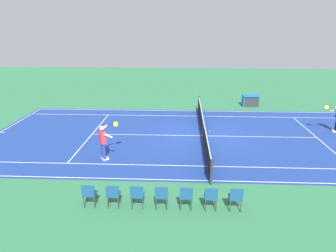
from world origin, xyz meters
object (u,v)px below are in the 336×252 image
object	(u,v)px
tennis_player_near	(103,141)
spectator_chair_5	(113,194)
equipment_cart_tarped	(250,101)
spectator_chair_3	(162,195)
tennis_net	(203,128)
spectator_chair_4	(137,194)
spectator_chair_1	(211,196)
spectator_chair_0	(236,197)
tennis_ball	(210,131)
spectator_chair_6	(89,193)
spectator_chair_2	(186,196)

from	to	relation	value
tennis_player_near	spectator_chair_5	xyz separation A→B (m)	(-1.32, 4.09, -0.41)
tennis_player_near	equipment_cart_tarped	bearing A→B (deg)	-129.50
spectator_chair_5	spectator_chair_3	bearing A→B (deg)	180.00
tennis_net	spectator_chair_4	world-z (taller)	tennis_net
spectator_chair_1	spectator_chair_5	bearing A→B (deg)	0.00
spectator_chair_1	spectator_chair_4	bearing A→B (deg)	0.00
spectator_chair_0	spectator_chair_3	bearing A→B (deg)	0.00
equipment_cart_tarped	tennis_ball	bearing A→B (deg)	60.98
spectator_chair_4	spectator_chair_3	bearing A→B (deg)	180.00
tennis_net	spectator_chair_4	size ratio (longest dim) A/B	13.30
spectator_chair_5	equipment_cart_tarped	distance (m)	16.68
spectator_chair_5	equipment_cart_tarped	size ratio (longest dim) A/B	0.70
tennis_player_near	spectator_chair_3	world-z (taller)	tennis_player_near
spectator_chair_1	spectator_chair_6	xyz separation A→B (m)	(4.16, 0.00, 0.00)
tennis_ball	spectator_chair_2	world-z (taller)	spectator_chair_2
tennis_ball	spectator_chair_5	xyz separation A→B (m)	(3.94, 8.34, 0.49)
spectator_chair_1	equipment_cart_tarped	bearing A→B (deg)	-105.90
tennis_net	spectator_chair_6	world-z (taller)	tennis_net
equipment_cart_tarped	spectator_chair_5	bearing A→B (deg)	63.03
tennis_net	spectator_chair_6	bearing A→B (deg)	60.46
tennis_player_near	equipment_cart_tarped	distance (m)	13.98
spectator_chair_3	equipment_cart_tarped	size ratio (longest dim) A/B	0.70
spectator_chair_3	spectator_chair_6	size ratio (longest dim) A/B	1.00
tennis_ball	spectator_chair_1	distance (m)	8.37
equipment_cart_tarped	spectator_chair_3	bearing A→B (deg)	68.36
tennis_net	spectator_chair_3	world-z (taller)	tennis_net
spectator_chair_0	spectator_chair_6	bearing A→B (deg)	0.00
spectator_chair_3	spectator_chair_6	distance (m)	2.50
spectator_chair_3	equipment_cart_tarped	world-z (taller)	spectator_chair_3
spectator_chair_0	spectator_chair_2	world-z (taller)	same
spectator_chair_6	tennis_player_near	bearing A→B (deg)	-83.24
tennis_player_near	spectator_chair_0	size ratio (longest dim) A/B	1.93
tennis_net	spectator_chair_0	size ratio (longest dim) A/B	13.30
tennis_ball	spectator_chair_3	size ratio (longest dim) A/B	0.08
spectator_chair_0	spectator_chair_1	bearing A→B (deg)	0.00
tennis_net	tennis_player_near	xyz separation A→B (m)	(4.81, 3.54, 0.44)
spectator_chair_5	equipment_cart_tarped	world-z (taller)	spectator_chair_5
tennis_player_near	spectator_chair_6	xyz separation A→B (m)	(-0.49, 4.09, -0.41)
spectator_chair_2	tennis_player_near	bearing A→B (deg)	-46.98
spectator_chair_0	spectator_chair_1	xyz separation A→B (m)	(0.83, 0.00, 0.00)
tennis_player_near	spectator_chair_4	distance (m)	4.64
spectator_chair_4	spectator_chair_2	bearing A→B (deg)	180.00
spectator_chair_3	spectator_chair_5	world-z (taller)	same
spectator_chair_1	spectator_chair_6	size ratio (longest dim) A/B	1.00
spectator_chair_4	spectator_chair_5	world-z (taller)	same
tennis_net	tennis_ball	world-z (taller)	tennis_net
tennis_player_near	spectator_chair_5	bearing A→B (deg)	107.86
tennis_net	spectator_chair_1	size ratio (longest dim) A/B	13.30
spectator_chair_4	tennis_net	bearing A→B (deg)	-109.21
tennis_player_near	spectator_chair_2	distance (m)	5.61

